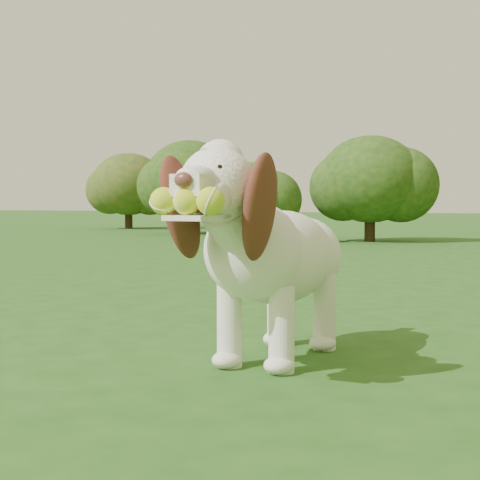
% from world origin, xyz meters
% --- Properties ---
extents(ground, '(80.00, 80.00, 0.00)m').
position_xyz_m(ground, '(0.00, 0.00, 0.00)').
color(ground, '#224C15').
rests_on(ground, ground).
extents(dog, '(0.47, 1.34, 0.88)m').
position_xyz_m(dog, '(-0.13, -0.38, 0.47)').
color(dog, white).
rests_on(dog, ground).
extents(shrub_a, '(1.24, 1.24, 1.29)m').
position_xyz_m(shrub_a, '(-3.82, 7.49, 0.76)').
color(shrub_a, '#382314').
rests_on(shrub_a, ground).
extents(shrub_b, '(1.68, 1.68, 1.74)m').
position_xyz_m(shrub_b, '(-2.21, 8.69, 1.02)').
color(shrub_b, '#382314').
rests_on(shrub_b, ground).
extents(shrub_g, '(1.77, 1.77, 1.83)m').
position_xyz_m(shrub_g, '(-9.05, 11.81, 1.08)').
color(shrub_g, '#382314').
rests_on(shrub_g, ground).
extents(shrub_e, '(1.83, 1.83, 1.90)m').
position_xyz_m(shrub_e, '(-6.30, 9.96, 1.12)').
color(shrub_e, '#382314').
rests_on(shrub_e, ground).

